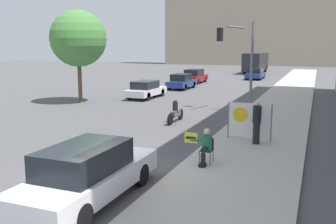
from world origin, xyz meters
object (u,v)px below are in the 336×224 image
object	(u,v)px
street_tree_near_curb	(78,39)
car_on_road_midblock	(182,81)
jogger_on_sidewalk	(257,122)
traffic_light_pole	(239,51)
car_on_road_nearest	(146,89)
city_bus_on_road	(256,62)
car_on_road_far_lane	(255,74)
seated_protester	(205,145)
parked_car_curbside	(88,174)
protest_banner	(249,120)
car_on_road_distant	(194,76)
motorcycle_on_road	(175,113)

from	to	relation	value
street_tree_near_curb	car_on_road_midblock	bearing A→B (deg)	71.19
car_on_road_midblock	street_tree_near_curb	xyz separation A→B (m)	(-3.78, -11.11, 3.84)
jogger_on_sidewalk	car_on_road_midblock	distance (m)	21.26
traffic_light_pole	car_on_road_nearest	distance (m)	9.07
city_bus_on_road	car_on_road_midblock	bearing A→B (deg)	-96.84
jogger_on_sidewalk	street_tree_near_curb	distance (m)	16.12
car_on_road_midblock	car_on_road_far_lane	world-z (taller)	car_on_road_midblock
seated_protester	city_bus_on_road	distance (m)	47.84
car_on_road_midblock	street_tree_near_curb	distance (m)	12.35
car_on_road_far_lane	parked_car_curbside	bearing A→B (deg)	-87.24
car_on_road_nearest	car_on_road_midblock	distance (m)	7.20
car_on_road_far_lane	car_on_road_midblock	bearing A→B (deg)	-109.27
car_on_road_far_lane	street_tree_near_curb	xyz separation A→B (m)	(-8.61, -24.90, 3.86)
car_on_road_nearest	street_tree_near_curb	size ratio (longest dim) A/B	0.68
protest_banner	traffic_light_pole	xyz separation A→B (m)	(-2.04, 7.72, 2.75)
protest_banner	car_on_road_far_lane	size ratio (longest dim) A/B	0.39
traffic_light_pole	car_on_road_distant	xyz separation A→B (m)	(-8.17, 16.56, -2.94)
parked_car_curbside	car_on_road_midblock	xyz separation A→B (m)	(-6.74, 25.90, -0.04)
seated_protester	parked_car_curbside	distance (m)	4.36
traffic_light_pole	car_on_road_distant	size ratio (longest dim) A/B	1.14
traffic_light_pole	car_on_road_distant	distance (m)	18.69
car_on_road_distant	parked_car_curbside	bearing A→B (deg)	-76.95
traffic_light_pole	city_bus_on_road	world-z (taller)	traffic_light_pole
motorcycle_on_road	car_on_road_nearest	bearing A→B (deg)	124.34
car_on_road_far_lane	car_on_road_nearest	bearing A→B (deg)	-104.00
traffic_light_pole	car_on_road_midblock	xyz separation A→B (m)	(-7.49, 10.48, -2.98)
street_tree_near_curb	car_on_road_nearest	bearing A→B (deg)	49.25
street_tree_near_curb	car_on_road_far_lane	bearing A→B (deg)	70.93
jogger_on_sidewalk	motorcycle_on_road	bearing A→B (deg)	-59.14
seated_protester	car_on_road_nearest	bearing A→B (deg)	140.08
jogger_on_sidewalk	car_on_road_nearest	xyz separation A→B (m)	(-10.34, 11.61, -0.34)
parked_car_curbside	car_on_road_nearest	bearing A→B (deg)	110.89
car_on_road_distant	car_on_road_far_lane	world-z (taller)	car_on_road_distant
motorcycle_on_road	car_on_road_distant	bearing A→B (deg)	105.25
parked_car_curbside	car_on_road_distant	size ratio (longest dim) A/B	1.03
car_on_road_nearest	car_on_road_far_lane	world-z (taller)	car_on_road_far_lane
car_on_road_far_lane	street_tree_near_curb	bearing A→B (deg)	-109.07
protest_banner	street_tree_near_curb	world-z (taller)	street_tree_near_curb
protest_banner	city_bus_on_road	bearing A→B (deg)	98.44
jogger_on_sidewalk	motorcycle_on_road	world-z (taller)	jogger_on_sidewalk
car_on_road_midblock	car_on_road_distant	distance (m)	6.11
street_tree_near_curb	protest_banner	bearing A→B (deg)	-28.03
city_bus_on_road	seated_protester	bearing A→B (deg)	-83.15
car_on_road_midblock	jogger_on_sidewalk	bearing A→B (deg)	-62.15
car_on_road_midblock	traffic_light_pole	bearing A→B (deg)	-54.44
parked_car_curbside	motorcycle_on_road	size ratio (longest dim) A/B	2.23
car_on_road_far_lane	street_tree_near_curb	distance (m)	26.63
parked_car_curbside	car_on_road_distant	xyz separation A→B (m)	(-7.41, 31.98, 0.01)
traffic_light_pole	city_bus_on_road	distance (m)	36.25
seated_protester	car_on_road_midblock	xyz separation A→B (m)	(-8.75, 22.04, -0.03)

